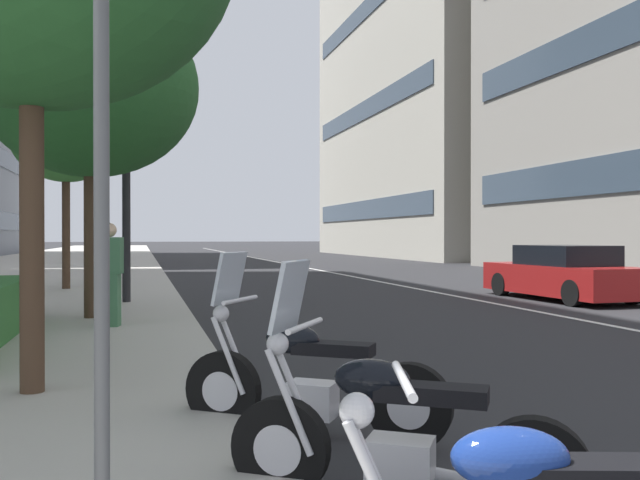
{
  "coord_description": "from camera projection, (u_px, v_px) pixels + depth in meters",
  "views": [
    {
      "loc": [
        -1.85,
        8.21,
        1.62
      ],
      "look_at": [
        14.19,
        3.93,
        1.52
      ],
      "focal_mm": 37.9,
      "sensor_mm": 36.0,
      "label": 1
    }
  ],
  "objects": [
    {
      "name": "lane_centre_stripe",
      "position": [
        292.0,
        265.0,
        37.73
      ],
      "size": [
        110.0,
        0.16,
        0.01
      ],
      "primitive_type": "cube",
      "color": "silver",
      "rests_on": "ground"
    },
    {
      "name": "motorcycle_by_sign_pole",
      "position": [
        307.0,
        382.0,
        5.4
      ],
      "size": [
        1.37,
        1.91,
        1.49
      ],
      "rotation": [
        0.0,
        0.0,
        0.97
      ],
      "color": "black",
      "rests_on": "ground"
    },
    {
      "name": "car_mid_block_traffic",
      "position": [
        563.0,
        274.0,
        17.1
      ],
      "size": [
        4.63,
        2.0,
        1.38
      ],
      "rotation": [
        0.0,
        0.0,
        0.04
      ],
      "color": "maroon",
      "rests_on": "ground"
    },
    {
      "name": "street_lamp_with_banners",
      "position": [
        139.0,
        59.0,
        15.09
      ],
      "size": [
        1.26,
        2.17,
        9.27
      ],
      "color": "#232326",
      "rests_on": "sidewalk_right_plaza"
    },
    {
      "name": "motorcycle_second_in_row",
      "position": [
        393.0,
        438.0,
        3.95
      ],
      "size": [
        1.24,
        1.85,
        1.47
      ],
      "rotation": [
        0.0,
        0.0,
        1.0
      ],
      "color": "black",
      "rests_on": "ground"
    },
    {
      "name": "sidewalk_right_plaza",
      "position": [
        34.0,
        271.0,
        29.62
      ],
      "size": [
        160.0,
        10.91,
        0.15
      ],
      "primitive_type": "cube",
      "color": "#B2ADA3",
      "rests_on": "ground"
    },
    {
      "name": "street_tree_near_plaza_corner",
      "position": [
        66.0,
        137.0,
        18.81
      ],
      "size": [
        2.99,
        2.99,
        5.52
      ],
      "color": "#473323",
      "rests_on": "sidewalk_right_plaza"
    },
    {
      "name": "street_tree_far_plaza",
      "position": [
        90.0,
        86.0,
        12.09
      ],
      "size": [
        3.86,
        3.86,
        5.81
      ],
      "color": "#473323",
      "rests_on": "sidewalk_right_plaza"
    },
    {
      "name": "parking_sign_by_curb",
      "position": [
        102.0,
        171.0,
        2.62
      ],
      "size": [
        0.32,
        0.06,
        2.9
      ],
      "color": "#47494C",
      "rests_on": "sidewalk_right_plaza"
    },
    {
      "name": "pedestrian_on_plaza",
      "position": [
        109.0,
        274.0,
        10.96
      ],
      "size": [
        0.34,
        0.45,
        1.68
      ],
      "rotation": [
        0.0,
        0.0,
        6.06
      ],
      "color": "#3F724C",
      "rests_on": "sidewalk_right_plaza"
    }
  ]
}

